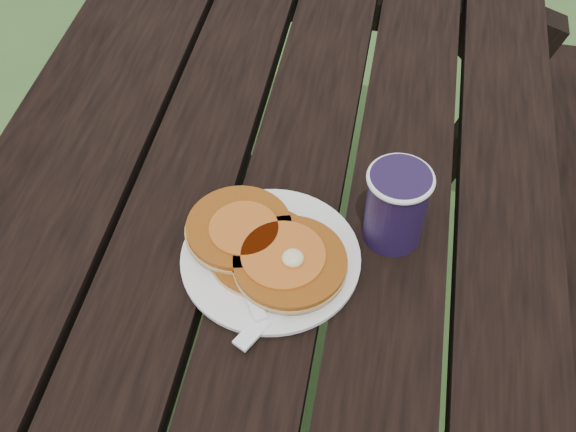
% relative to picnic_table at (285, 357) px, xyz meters
% --- Properties ---
extents(picnic_table, '(1.36, 1.80, 0.75)m').
position_rel_picnic_table_xyz_m(picnic_table, '(0.00, 0.00, 0.00)').
color(picnic_table, black).
rests_on(picnic_table, ground).
extents(plate, '(0.28, 0.28, 0.01)m').
position_rel_picnic_table_xyz_m(plate, '(-0.00, -0.07, 0.39)').
color(plate, white).
rests_on(plate, picnic_table).
extents(pancake_stack, '(0.22, 0.18, 0.04)m').
position_rel_picnic_table_xyz_m(pancake_stack, '(-0.01, -0.07, 0.41)').
color(pancake_stack, '#984C11').
rests_on(pancake_stack, plate).
extents(knife, '(0.10, 0.17, 0.00)m').
position_rel_picnic_table_xyz_m(knife, '(0.03, -0.13, 0.39)').
color(knife, white).
rests_on(knife, plate).
extents(fork, '(0.11, 0.15, 0.01)m').
position_rel_picnic_table_xyz_m(fork, '(-0.02, -0.13, 0.40)').
color(fork, white).
rests_on(fork, plate).
extents(coffee_cup, '(0.09, 0.09, 0.11)m').
position_rel_picnic_table_xyz_m(coffee_cup, '(0.15, 0.00, 0.45)').
color(coffee_cup, '#1E1133').
rests_on(coffee_cup, picnic_table).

